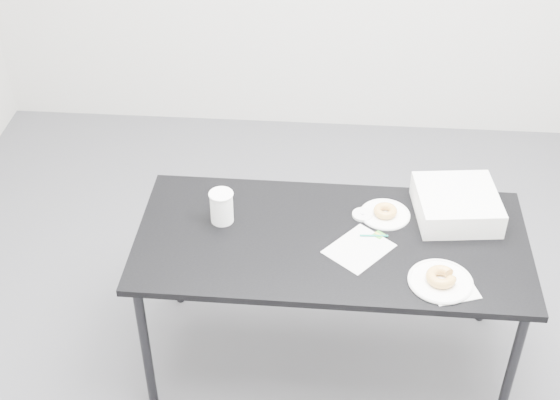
# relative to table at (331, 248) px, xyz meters

# --- Properties ---
(floor) EXTENTS (4.00, 4.00, 0.00)m
(floor) POSITION_rel_table_xyz_m (-0.17, 0.03, -0.67)
(floor) COLOR #4B4B50
(floor) RESTS_ON ground
(table) EXTENTS (1.59, 0.76, 0.72)m
(table) POSITION_rel_table_xyz_m (0.00, 0.00, 0.00)
(table) COLOR black
(table) RESTS_ON floor
(scorecard) EXTENTS (0.31, 0.31, 0.00)m
(scorecard) POSITION_rel_table_xyz_m (0.11, -0.06, 0.06)
(scorecard) COLOR silver
(scorecard) RESTS_ON table
(logo_patch) EXTENTS (0.06, 0.06, 0.00)m
(logo_patch) POSITION_rel_table_xyz_m (0.19, 0.03, 0.06)
(logo_patch) COLOR green
(logo_patch) RESTS_ON scorecard
(pen) EXTENTS (0.11, 0.01, 0.01)m
(pen) POSITION_rel_table_xyz_m (0.17, 0.02, 0.06)
(pen) COLOR #0B8068
(pen) RESTS_ON scorecard
(napkin) EXTENTS (0.22, 0.22, 0.00)m
(napkin) POSITION_rel_table_xyz_m (0.46, -0.25, 0.06)
(napkin) COLOR silver
(napkin) RESTS_ON table
(plate_near) EXTENTS (0.25, 0.25, 0.01)m
(plate_near) POSITION_rel_table_xyz_m (0.42, -0.23, 0.06)
(plate_near) COLOR white
(plate_near) RESTS_ON napkin
(donut_near) EXTENTS (0.13, 0.13, 0.04)m
(donut_near) POSITION_rel_table_xyz_m (0.42, -0.23, 0.08)
(donut_near) COLOR gold
(donut_near) RESTS_ON plate_near
(plate_far) EXTENTS (0.21, 0.21, 0.01)m
(plate_far) POSITION_rel_table_xyz_m (0.22, 0.17, 0.06)
(plate_far) COLOR white
(plate_far) RESTS_ON table
(donut_far) EXTENTS (0.13, 0.13, 0.03)m
(donut_far) POSITION_rel_table_xyz_m (0.22, 0.17, 0.08)
(donut_far) COLOR gold
(donut_far) RESTS_ON plate_far
(coffee_cup) EXTENTS (0.09, 0.09, 0.14)m
(coffee_cup) POSITION_rel_table_xyz_m (-0.46, 0.08, 0.13)
(coffee_cup) COLOR white
(coffee_cup) RESTS_ON table
(cup_lid) EXTENTS (0.09, 0.09, 0.01)m
(cup_lid) POSITION_rel_table_xyz_m (0.12, 0.16, 0.06)
(cup_lid) COLOR white
(cup_lid) RESTS_ON table
(bakery_box) EXTENTS (0.36, 0.36, 0.11)m
(bakery_box) POSITION_rel_table_xyz_m (0.51, 0.19, 0.11)
(bakery_box) COLOR white
(bakery_box) RESTS_ON table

